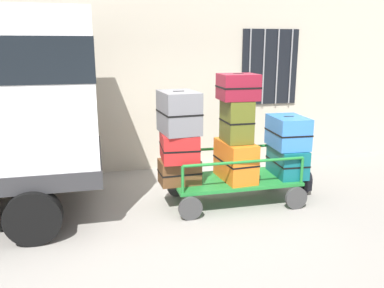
# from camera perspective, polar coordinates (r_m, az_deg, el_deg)

# --- Properties ---
(ground_plane) EXTENTS (40.00, 40.00, 0.00)m
(ground_plane) POSITION_cam_1_polar(r_m,az_deg,el_deg) (5.83, 2.92, -10.53)
(ground_plane) COLOR gray
(building_wall) EXTENTS (12.00, 0.38, 5.00)m
(building_wall) POSITION_cam_1_polar(r_m,az_deg,el_deg) (7.88, -2.46, 14.59)
(building_wall) COLOR #BCB29E
(building_wall) RESTS_ON ground
(luggage_cart) EXTENTS (2.00, 1.00, 0.40)m
(luggage_cart) POSITION_cam_1_polar(r_m,az_deg,el_deg) (6.26, 6.18, -5.63)
(luggage_cart) COLOR #1E722D
(luggage_cart) RESTS_ON ground
(cart_railing) EXTENTS (1.90, 0.87, 0.41)m
(cart_railing) POSITION_cam_1_polar(r_m,az_deg,el_deg) (6.14, 6.28, -2.05)
(cart_railing) COLOR #1E722D
(cart_railing) RESTS_ON luggage_cart
(suitcase_left_bottom) EXTENTS (0.62, 0.43, 0.37)m
(suitcase_left_bottom) POSITION_cam_1_polar(r_m,az_deg,el_deg) (5.94, -1.83, -4.02)
(suitcase_left_bottom) COLOR brown
(suitcase_left_bottom) RESTS_ON luggage_cart
(suitcase_left_middle) EXTENTS (0.57, 0.72, 0.41)m
(suitcase_left_middle) POSITION_cam_1_polar(r_m,az_deg,el_deg) (5.85, -1.89, -0.33)
(suitcase_left_middle) COLOR #B21E1E
(suitcase_left_middle) RESTS_ON suitcase_left_bottom
(suitcase_left_top) EXTENTS (0.58, 0.75, 0.61)m
(suitcase_left_top) POSITION_cam_1_polar(r_m,az_deg,el_deg) (5.74, -1.93, 4.62)
(suitcase_left_top) COLOR slate
(suitcase_left_top) RESTS_ON suitcase_left_middle
(suitcase_midleft_bottom) EXTENTS (0.50, 0.83, 0.61)m
(suitcase_midleft_bottom) POSITION_cam_1_polar(r_m,az_deg,el_deg) (6.13, 6.32, -2.39)
(suitcase_midleft_bottom) COLOR orange
(suitcase_midleft_bottom) RESTS_ON luggage_cart
(suitcase_midleft_middle) EXTENTS (0.39, 0.54, 0.64)m
(suitcase_midleft_middle) POSITION_cam_1_polar(r_m,az_deg,el_deg) (5.99, 6.48, 3.35)
(suitcase_midleft_middle) COLOR #4C5119
(suitcase_midleft_middle) RESTS_ON suitcase_midleft_bottom
(suitcase_midleft_top) EXTENTS (0.56, 0.51, 0.39)m
(suitcase_midleft_top) POSITION_cam_1_polar(r_m,az_deg,el_deg) (5.89, 6.69, 8.23)
(suitcase_midleft_top) COLOR maroon
(suitcase_midleft_top) RESTS_ON suitcase_midleft_middle
(suitcase_center_bottom) EXTENTS (0.48, 0.76, 0.45)m
(suitcase_center_bottom) POSITION_cam_1_polar(r_m,az_deg,el_deg) (6.51, 13.64, -2.45)
(suitcase_center_bottom) COLOR #0F5960
(suitcase_center_bottom) RESTS_ON luggage_cart
(suitcase_center_middle) EXTENTS (0.54, 0.75, 0.50)m
(suitcase_center_middle) POSITION_cam_1_polar(r_m,az_deg,el_deg) (6.43, 13.73, 1.71)
(suitcase_center_middle) COLOR #3372C6
(suitcase_center_middle) RESTS_ON suitcase_center_bottom
(backpack) EXTENTS (0.27, 0.22, 0.44)m
(backpack) POSITION_cam_1_polar(r_m,az_deg,el_deg) (6.84, 16.06, -5.31)
(backpack) COLOR black
(backpack) RESTS_ON ground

